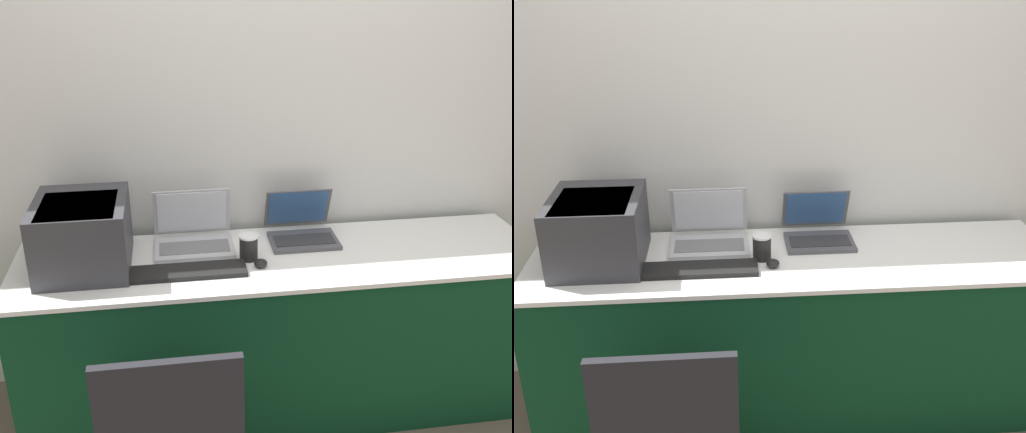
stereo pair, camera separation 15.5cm
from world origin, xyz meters
TOP-DOWN VIEW (x-y plane):
  - wall_back at (0.00, 0.66)m, footprint 8.00×0.05m
  - table at (0.00, 0.29)m, footprint 2.30×0.60m
  - printer at (-0.83, 0.31)m, footprint 0.37×0.41m
  - laptop_left at (-0.38, 0.45)m, footprint 0.35×0.28m
  - laptop_right at (0.12, 0.46)m, footprint 0.31×0.29m
  - external_keyboard at (-0.41, 0.19)m, footprint 0.47×0.13m
  - coffee_cup at (-0.15, 0.28)m, footprint 0.08×0.08m
  - mouse at (-0.11, 0.20)m, footprint 0.06×0.05m
  - chair at (-0.51, -0.42)m, footprint 0.45×0.46m

SIDE VIEW (x-z plane):
  - table at x=0.00m, z-range 0.00..0.79m
  - chair at x=-0.51m, z-range 0.09..1.00m
  - external_keyboard at x=-0.41m, z-range 0.79..0.81m
  - mouse at x=-0.11m, z-range 0.79..0.83m
  - laptop_right at x=0.12m, z-range 0.73..0.95m
  - laptop_left at x=-0.38m, z-range 0.72..0.96m
  - coffee_cup at x=-0.15m, z-range 0.79..0.90m
  - printer at x=-0.83m, z-range 0.80..1.10m
  - wall_back at x=0.00m, z-range 0.00..2.60m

